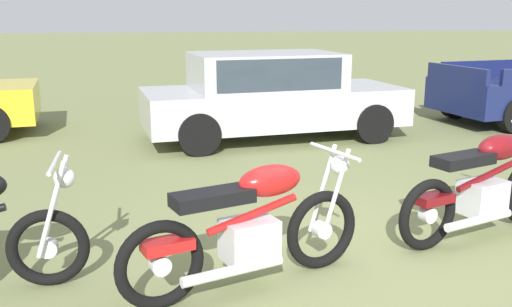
% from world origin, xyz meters
% --- Properties ---
extents(ground_plane, '(120.00, 120.00, 0.00)m').
position_xyz_m(ground_plane, '(0.00, 0.00, 0.00)').
color(ground_plane, olive).
extents(motorcycle_red, '(1.97, 0.95, 1.02)m').
position_xyz_m(motorcycle_red, '(-1.18, -0.34, 0.48)').
color(motorcycle_red, black).
rests_on(motorcycle_red, ground).
extents(motorcycle_maroon, '(1.92, 0.95, 1.02)m').
position_xyz_m(motorcycle_maroon, '(1.14, 0.30, 0.48)').
color(motorcycle_maroon, black).
rests_on(motorcycle_maroon, ground).
extents(car_silver, '(4.44, 2.24, 1.43)m').
position_xyz_m(car_silver, '(0.01, 4.86, 0.80)').
color(car_silver, '#B2B5BA').
rests_on(car_silver, ground).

